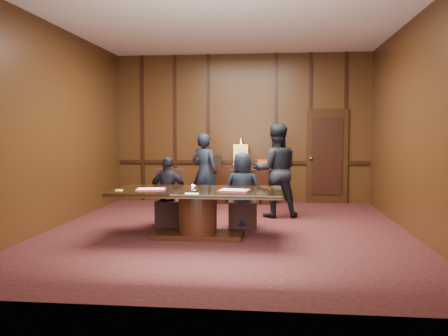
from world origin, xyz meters
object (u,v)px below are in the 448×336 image
witness_right (276,170)px  signatory_right (243,190)px  sideboard (241,182)px  conference_table (198,205)px  witness_left (204,172)px  signatory_left (168,192)px

witness_right → signatory_right: bearing=55.8°
sideboard → witness_right: 1.99m
witness_right → conference_table: bearing=49.9°
conference_table → sideboard: bearing=83.8°
witness_left → witness_right: bearing=-178.8°
signatory_right → witness_left: size_ratio=0.80×
signatory_left → witness_right: size_ratio=0.67×
sideboard → witness_left: witness_left is taller
conference_table → witness_right: witness_right is taller
witness_left → conference_table: bearing=119.2°
sideboard → conference_table: bearing=-96.2°
signatory_right → witness_right: size_ratio=0.72×
conference_table → witness_left: size_ratio=1.60×
signatory_left → signatory_right: signatory_right is taller
sideboard → signatory_left: (-1.06, -2.96, 0.13)m
signatory_left → witness_right: (1.87, 1.19, 0.30)m
sideboard → signatory_left: sideboard is taller
signatory_left → signatory_right: size_ratio=0.93×
signatory_left → signatory_right: 1.30m
sideboard → signatory_left: size_ratio=1.30×
signatory_left → witness_left: (0.37, 1.79, 0.21)m
signatory_right → witness_left: witness_left is taller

